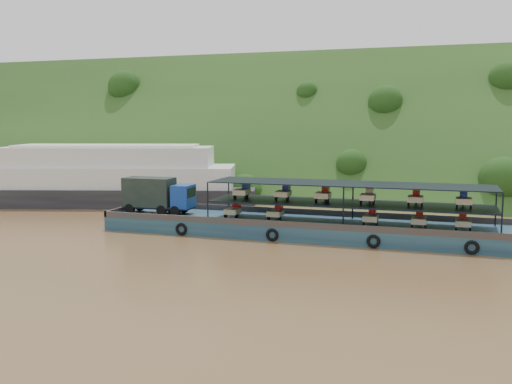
% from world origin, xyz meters
% --- Properties ---
extents(ground, '(160.00, 160.00, 0.00)m').
position_xyz_m(ground, '(0.00, 0.00, 0.00)').
color(ground, brown).
rests_on(ground, ground).
extents(hillside, '(140.00, 39.60, 39.60)m').
position_xyz_m(hillside, '(0.00, 36.00, 0.00)').
color(hillside, '#1A3613').
rests_on(hillside, ground).
extents(cargo_barge, '(35.00, 7.18, 4.54)m').
position_xyz_m(cargo_barge, '(2.23, 0.57, 1.11)').
color(cargo_barge, '#132A44').
rests_on(cargo_barge, ground).
extents(passenger_ferry, '(35.29, 18.00, 6.94)m').
position_xyz_m(passenger_ferry, '(-22.91, 11.68, 3.01)').
color(passenger_ferry, black).
rests_on(passenger_ferry, ground).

